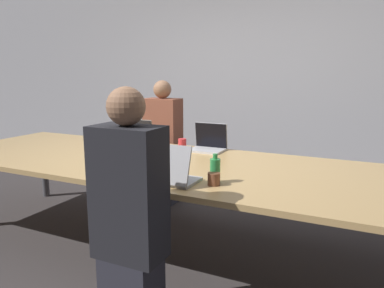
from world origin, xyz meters
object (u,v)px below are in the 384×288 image
Objects in this scene: laptop_far_center at (209,143)px; stapler at (113,154)px; cup_near_midright at (214,179)px; cup_far_center at (182,143)px; laptop_near_midright at (169,172)px; person_near_midright at (130,216)px; laptop_far_midleft at (137,138)px; person_far_midleft at (163,145)px; bottle_near_midright at (215,170)px.

stapler is (-0.65, -0.64, -0.05)m from laptop_far_center.
cup_far_center reaches higher than cup_near_midright.
laptop_far_center is (-0.48, 1.03, 0.03)m from cup_near_midright.
laptop_near_midright is 0.97m from stapler.
laptop_far_midleft is (-0.93, 1.47, 0.15)m from person_near_midright.
person_near_midright is (0.00, -0.46, -0.15)m from laptop_near_midright.
cup_far_center is at bearing 12.32° from laptop_far_midleft.
cup_far_center is (-0.76, 1.01, 0.00)m from cup_near_midright.
person_near_midright is at bearing -64.81° from person_far_midleft.
person_near_midright is 17.04× the size of cup_near_midright.
person_near_midright is at bearing -117.09° from cup_near_midright.
laptop_far_center is at bearing -80.33° from laptop_near_midright.
laptop_near_midright is at bearing -67.00° from cup_far_center.
cup_near_midright is at bearing -161.91° from laptop_near_midright.
bottle_near_midright is 1.08m from laptop_far_center.
person_near_midright is 1.64m from cup_far_center.
person_far_midleft is at bearing 131.23° from bottle_near_midright.
cup_near_midright is 1.89m from person_far_midleft.
stapler is (0.09, -0.52, -0.05)m from laptop_far_midleft.
laptop_near_midright is 0.49m from person_near_midright.
cup_far_center is at bearing -42.24° from person_far_midleft.
laptop_far_center is (0.74, -0.41, 0.15)m from person_far_midleft.
laptop_far_midleft reaches higher than stapler.
person_near_midright reaches higher than laptop_near_midright.
cup_near_midright is at bearing -36.75° from laptop_far_midleft.
person_far_midleft reaches higher than laptop_near_midright.
laptop_far_midleft is at bearing -167.68° from cup_far_center.
cup_far_center is (-0.47, 1.57, 0.12)m from person_near_midright.
cup_near_midright is (0.29, 0.56, 0.11)m from person_near_midright.
laptop_near_midright is at bearing -161.91° from cup_near_midright.
person_far_midleft is (-0.94, 1.53, -0.16)m from laptop_near_midright.
bottle_near_midright is 1.28× the size of stapler.
laptop_near_midright is 1.09× the size of laptop_far_center.
person_near_midright is 9.13× the size of stapler.
person_near_midright is 0.64m from cup_near_midright.
person_far_midleft reaches higher than laptop_far_midleft.
person_near_midright reaches higher than laptop_far_midleft.
laptop_near_midright is 1.37m from laptop_far_midleft.
cup_near_midright is at bearing -38.45° from stapler.
laptop_far_midleft is 0.55m from person_far_midleft.
person_near_midright reaches higher than stapler.
cup_near_midright is 0.90× the size of cup_far_center.
laptop_near_midright is 0.25× the size of person_near_midright.
laptop_far_midleft is (-1.22, 0.91, 0.04)m from cup_near_midright.
laptop_near_midright is at bearing -151.12° from bottle_near_midright.
cup_near_midright reaches higher than stapler.
person_near_midright is at bearing -57.56° from laptop_far_midleft.
stapler is at bearing -48.33° from person_near_midright.
bottle_near_midright is at bearing -64.47° from laptop_far_center.
laptop_far_midleft is at bearing -47.16° from laptop_near_midright.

